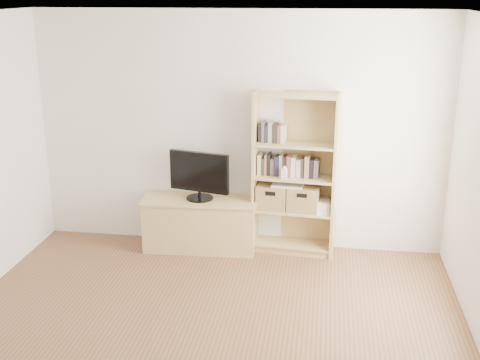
% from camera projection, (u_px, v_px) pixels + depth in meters
% --- Properties ---
extents(back_wall, '(4.50, 0.02, 2.60)m').
position_uv_depth(back_wall, '(238.00, 132.00, 6.55)').
color(back_wall, white).
rests_on(back_wall, floor).
extents(ceiling, '(4.50, 5.00, 0.01)m').
position_uv_depth(ceiling, '(180.00, 21.00, 3.80)').
color(ceiling, white).
rests_on(ceiling, back_wall).
extents(tv_stand, '(1.25, 0.52, 0.56)m').
position_uv_depth(tv_stand, '(200.00, 225.00, 6.71)').
color(tv_stand, tan).
rests_on(tv_stand, floor).
extents(bookshelf, '(0.91, 0.39, 1.78)m').
position_uv_depth(bookshelf, '(295.00, 175.00, 6.44)').
color(bookshelf, tan).
rests_on(bookshelf, floor).
extents(television, '(0.68, 0.21, 0.54)m').
position_uv_depth(television, '(199.00, 175.00, 6.53)').
color(television, black).
rests_on(television, tv_stand).
extents(books_row_mid, '(0.86, 0.27, 0.23)m').
position_uv_depth(books_row_mid, '(295.00, 166.00, 6.43)').
color(books_row_mid, '#ADA99C').
rests_on(books_row_mid, bookshelf).
extents(books_row_upper, '(0.42, 0.17, 0.22)m').
position_uv_depth(books_row_upper, '(278.00, 132.00, 6.37)').
color(books_row_upper, '#ADA99C').
rests_on(books_row_upper, bookshelf).
extents(baby_monitor, '(0.07, 0.05, 0.11)m').
position_uv_depth(baby_monitor, '(284.00, 173.00, 6.36)').
color(baby_monitor, white).
rests_on(baby_monitor, bookshelf).
extents(basket_left, '(0.35, 0.29, 0.27)m').
position_uv_depth(basket_left, '(272.00, 196.00, 6.57)').
color(basket_left, olive).
rests_on(basket_left, bookshelf).
extents(basket_right, '(0.36, 0.31, 0.27)m').
position_uv_depth(basket_right, '(304.00, 198.00, 6.49)').
color(basket_right, olive).
rests_on(basket_right, bookshelf).
extents(laptop, '(0.35, 0.26, 0.03)m').
position_uv_depth(laptop, '(288.00, 185.00, 6.48)').
color(laptop, white).
rests_on(laptop, basket_left).
extents(magazine_stack, '(0.18, 0.25, 0.11)m').
position_uv_depth(magazine_stack, '(322.00, 207.00, 6.48)').
color(magazine_stack, beige).
rests_on(magazine_stack, bookshelf).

